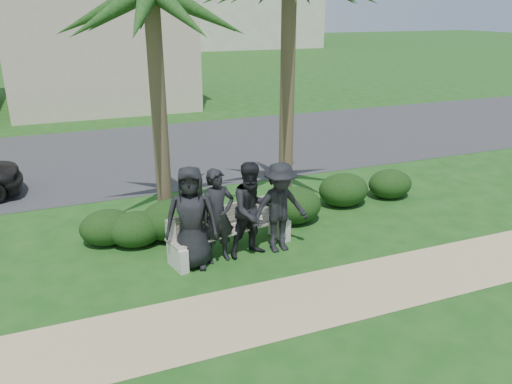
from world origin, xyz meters
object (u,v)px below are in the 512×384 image
at_px(man_a, 191,218).
at_px(man_b, 218,216).
at_px(park_bench, 231,233).
at_px(man_d, 280,208).
at_px(man_c, 252,210).

distance_m(man_a, man_b, 0.50).
bearing_deg(park_bench, man_a, -173.20).
bearing_deg(man_d, park_bench, 159.06).
distance_m(man_c, man_d, 0.56).
height_order(man_c, man_d, man_c).
distance_m(man_a, man_c, 1.18).
xyz_separation_m(man_a, man_b, (0.50, 0.03, -0.06)).
distance_m(man_b, man_c, 0.68).
relative_size(man_b, man_d, 1.00).
bearing_deg(man_a, man_c, 18.35).
relative_size(park_bench, man_c, 1.40).
bearing_deg(man_c, man_a, 174.13).
xyz_separation_m(park_bench, man_b, (-0.34, -0.27, 0.51)).
distance_m(park_bench, man_c, 0.69).
distance_m(man_a, man_d, 1.73).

